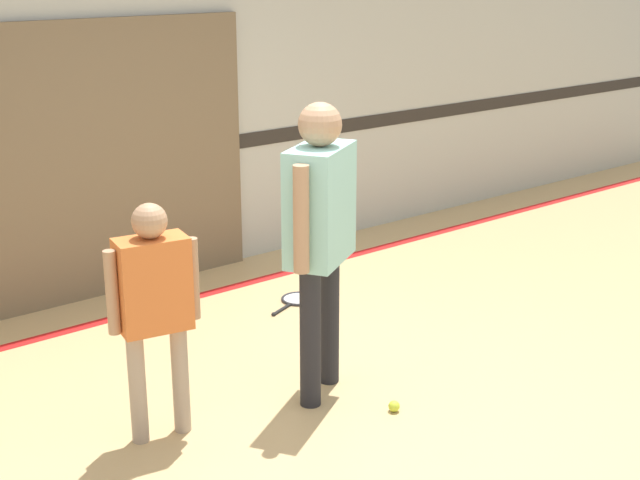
{
  "coord_description": "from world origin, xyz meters",
  "views": [
    {
      "loc": [
        -2.84,
        -3.63,
        2.49
      ],
      "look_at": [
        0.16,
        0.11,
        0.96
      ],
      "focal_mm": 50.0,
      "sensor_mm": 36.0,
      "label": 1
    }
  ],
  "objects_px": {
    "tennis_ball_by_spare_racket": "(323,286)",
    "tennis_ball_near_instructor": "(394,406)",
    "person_student_left": "(154,296)",
    "racket_spare_on_floor": "(297,300)",
    "person_instructor": "(320,220)"
  },
  "relations": [
    {
      "from": "tennis_ball_near_instructor",
      "to": "racket_spare_on_floor",
      "type": "bearing_deg",
      "value": 70.34
    },
    {
      "from": "racket_spare_on_floor",
      "to": "tennis_ball_near_instructor",
      "type": "height_order",
      "value": "tennis_ball_near_instructor"
    },
    {
      "from": "person_instructor",
      "to": "tennis_ball_by_spare_racket",
      "type": "height_order",
      "value": "person_instructor"
    },
    {
      "from": "tennis_ball_near_instructor",
      "to": "person_student_left",
      "type": "bearing_deg",
      "value": 152.84
    },
    {
      "from": "tennis_ball_by_spare_racket",
      "to": "person_student_left",
      "type": "bearing_deg",
      "value": -150.47
    },
    {
      "from": "person_instructor",
      "to": "tennis_ball_by_spare_racket",
      "type": "xyz_separation_m",
      "value": [
        1.09,
        1.32,
        -1.04
      ]
    },
    {
      "from": "person_instructor",
      "to": "person_student_left",
      "type": "distance_m",
      "value": 1.03
    },
    {
      "from": "person_instructor",
      "to": "racket_spare_on_floor",
      "type": "xyz_separation_m",
      "value": [
        0.79,
        1.26,
        -1.06
      ]
    },
    {
      "from": "racket_spare_on_floor",
      "to": "tennis_ball_near_instructor",
      "type": "bearing_deg",
      "value": 48.9
    },
    {
      "from": "tennis_ball_near_instructor",
      "to": "tennis_ball_by_spare_racket",
      "type": "xyz_separation_m",
      "value": [
        0.91,
        1.77,
        0.0
      ]
    },
    {
      "from": "racket_spare_on_floor",
      "to": "person_student_left",
      "type": "bearing_deg",
      "value": 10.56
    },
    {
      "from": "person_instructor",
      "to": "tennis_ball_near_instructor",
      "type": "height_order",
      "value": "person_instructor"
    },
    {
      "from": "tennis_ball_by_spare_racket",
      "to": "tennis_ball_near_instructor",
      "type": "bearing_deg",
      "value": -117.14
    },
    {
      "from": "racket_spare_on_floor",
      "to": "tennis_ball_by_spare_racket",
      "type": "distance_m",
      "value": 0.31
    },
    {
      "from": "person_student_left",
      "to": "tennis_ball_near_instructor",
      "type": "height_order",
      "value": "person_student_left"
    }
  ]
}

